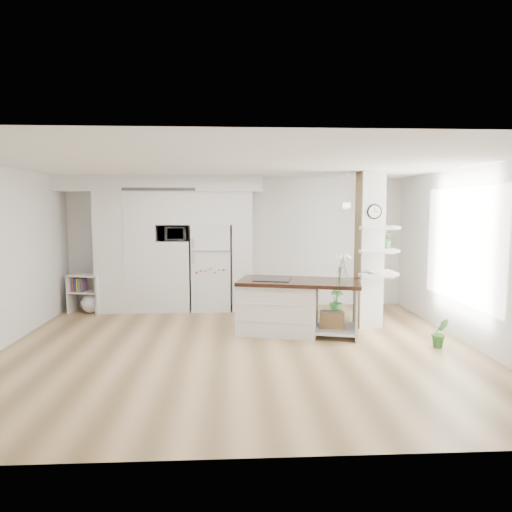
{
  "coord_description": "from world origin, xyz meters",
  "views": [
    {
      "loc": [
        -0.1,
        -6.6,
        2.08
      ],
      "look_at": [
        0.3,
        0.9,
        1.29
      ],
      "focal_mm": 32.0,
      "sensor_mm": 36.0,
      "label": 1
    }
  ],
  "objects": [
    {
      "name": "window",
      "position": [
        3.48,
        0.3,
        1.5
      ],
      "size": [
        0.0,
        2.4,
        2.4
      ],
      "primitive_type": "plane",
      "rotation": [
        1.57,
        0.0,
        -1.57
      ],
      "color": "white",
      "rests_on": "room"
    },
    {
      "name": "floor_plant_a",
      "position": [
        3.0,
        -0.11,
        0.23
      ],
      "size": [
        0.26,
        0.22,
        0.45
      ],
      "primitive_type": "imported",
      "rotation": [
        0.0,
        0.0,
        -0.07
      ],
      "color": "#357E32",
      "rests_on": "floor"
    },
    {
      "name": "shelf_plant",
      "position": [
        2.63,
        1.3,
        1.52
      ],
      "size": [
        0.27,
        0.23,
        0.3
      ],
      "primitive_type": "imported",
      "color": "#357E32",
      "rests_on": "column"
    },
    {
      "name": "cabinet_wall",
      "position": [
        -1.45,
        2.67,
        1.51
      ],
      "size": [
        4.0,
        0.71,
        2.7
      ],
      "color": "white",
      "rests_on": "floor"
    },
    {
      "name": "microwave",
      "position": [
        -1.27,
        2.62,
        1.57
      ],
      "size": [
        0.54,
        0.37,
        0.3
      ],
      "primitive_type": "imported",
      "color": "#2D2D2D",
      "rests_on": "cabinet_wall"
    },
    {
      "name": "refrigerator",
      "position": [
        -0.53,
        2.68,
        0.88
      ],
      "size": [
        0.78,
        0.69,
        1.75
      ],
      "color": "silver",
      "rests_on": "floor"
    },
    {
      "name": "column",
      "position": [
        2.38,
        1.13,
        1.35
      ],
      "size": [
        0.69,
        0.9,
        2.7
      ],
      "color": "silver",
      "rests_on": "floor"
    },
    {
      "name": "room",
      "position": [
        0.0,
        0.0,
        1.86
      ],
      "size": [
        7.04,
        6.04,
        2.72
      ],
      "color": "white",
      "rests_on": "ground"
    },
    {
      "name": "floor_plant_b",
      "position": [
        1.96,
        2.19,
        0.25
      ],
      "size": [
        0.32,
        0.32,
        0.5
      ],
      "primitive_type": "imported",
      "rotation": [
        0.0,
        0.0,
        0.17
      ],
      "color": "#357E32",
      "rests_on": "floor"
    },
    {
      "name": "decor_bowl",
      "position": [
        2.3,
        0.9,
        1.0
      ],
      "size": [
        0.22,
        0.22,
        0.05
      ],
      "primitive_type": "imported",
      "color": "white",
      "rests_on": "column"
    },
    {
      "name": "floor",
      "position": [
        0.0,
        0.0,
        0.0
      ],
      "size": [
        7.0,
        6.0,
        0.01
      ],
      "primitive_type": "cube",
      "color": "tan",
      "rests_on": "ground"
    },
    {
      "name": "pendant_light",
      "position": [
        1.7,
        0.15,
        2.12
      ],
      "size": [
        0.12,
        0.12,
        0.1
      ],
      "primitive_type": "cylinder",
      "color": "white",
      "rests_on": "room"
    },
    {
      "name": "bookshelf",
      "position": [
        -2.97,
        2.49,
        0.33
      ],
      "size": [
        0.71,
        0.5,
        0.77
      ],
      "rotation": [
        0.0,
        0.0,
        -0.21
      ],
      "color": "white",
      "rests_on": "floor"
    },
    {
      "name": "kitchen_island",
      "position": [
        0.79,
        0.85,
        0.47
      ],
      "size": [
        2.15,
        1.39,
        1.46
      ],
      "rotation": [
        0.0,
        0.0,
        -0.24
      ],
      "color": "white",
      "rests_on": "floor"
    }
  ]
}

